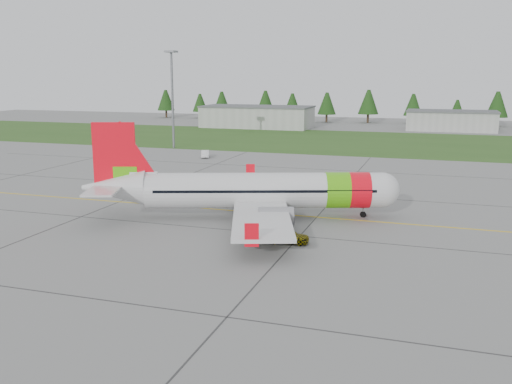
% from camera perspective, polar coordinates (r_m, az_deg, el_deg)
% --- Properties ---
extents(ground, '(320.00, 320.00, 0.00)m').
position_cam_1_polar(ground, '(59.18, -5.07, -3.59)').
color(ground, gray).
rests_on(ground, ground).
extents(aircraft, '(33.66, 31.91, 10.55)m').
position_cam_1_polar(aircraft, '(62.42, 0.08, 0.13)').
color(aircraft, silver).
rests_on(aircraft, ground).
extents(follow_me_car, '(1.51, 1.74, 4.10)m').
position_cam_1_polar(follow_me_car, '(53.30, 3.18, -3.00)').
color(follow_me_car, '#CABA0B').
rests_on(follow_me_car, ground).
extents(service_van, '(1.85, 1.80, 4.16)m').
position_cam_1_polar(service_van, '(108.94, -5.11, 4.53)').
color(service_van, silver).
rests_on(service_van, ground).
extents(grass_strip, '(320.00, 50.00, 0.03)m').
position_cam_1_polar(grass_strip, '(137.21, 8.49, 5.05)').
color(grass_strip, '#30561E').
rests_on(grass_strip, ground).
extents(taxi_guideline, '(120.00, 0.25, 0.02)m').
position_cam_1_polar(taxi_guideline, '(66.37, -2.37, -1.86)').
color(taxi_guideline, gold).
rests_on(taxi_guideline, ground).
extents(hangar_west, '(32.00, 14.00, 6.00)m').
position_cam_1_polar(hangar_west, '(171.20, 0.11, 7.48)').
color(hangar_west, '#A8A8A3').
rests_on(hangar_west, ground).
extents(hangar_east, '(24.00, 12.00, 5.20)m').
position_cam_1_polar(hangar_east, '(170.95, 18.94, 6.71)').
color(hangar_east, '#A8A8A3').
rests_on(hangar_east, ground).
extents(floodlight_mast, '(0.50, 0.50, 20.00)m').
position_cam_1_polar(floodlight_mast, '(123.32, -8.35, 8.98)').
color(floodlight_mast, slate).
rests_on(floodlight_mast, ground).
extents(treeline, '(160.00, 8.00, 10.00)m').
position_cam_1_polar(treeline, '(192.07, 11.39, 8.31)').
color(treeline, '#1C3F14').
rests_on(treeline, ground).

